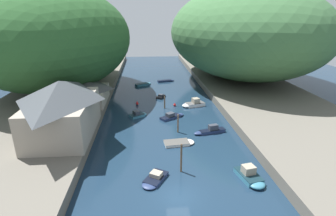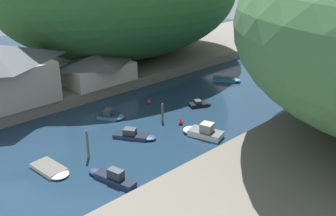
{
  "view_description": "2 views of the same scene",
  "coord_description": "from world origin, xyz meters",
  "px_view_note": "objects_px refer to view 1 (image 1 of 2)",
  "views": [
    {
      "loc": [
        -3.09,
        -22.37,
        18.06
      ],
      "look_at": [
        0.8,
        22.56,
        1.74
      ],
      "focal_mm": 28.0,
      "sensor_mm": 36.0,
      "label": 1
    },
    {
      "loc": [
        31.74,
        -1.35,
        19.57
      ],
      "look_at": [
        1.35,
        27.42,
        2.05
      ],
      "focal_mm": 40.0,
      "sensor_mm": 36.0,
      "label": 2
    }
  ],
  "objects_px": {
    "boat_moored_right": "(138,115)",
    "boat_mid_channel": "(161,96)",
    "boat_yellow_tender": "(144,84)",
    "channel_buoy_near": "(175,105)",
    "boat_white_cruiser": "(210,131)",
    "boat_cabin_cruiser": "(172,116)",
    "boat_near_quay": "(180,143)",
    "boathouse_shed": "(88,92)",
    "boat_far_right_bank": "(193,104)",
    "waterfront_building": "(62,107)",
    "boat_small_dinghy": "(250,177)",
    "boat_open_rowboat": "(154,179)",
    "boat_red_skiff": "(166,81)",
    "channel_buoy_far": "(137,103)",
    "person_on_quay": "(86,114)"
  },
  "relations": [
    {
      "from": "boat_moored_right",
      "to": "boat_mid_channel",
      "type": "height_order",
      "value": "boat_moored_right"
    },
    {
      "from": "boat_yellow_tender",
      "to": "channel_buoy_near",
      "type": "xyz_separation_m",
      "value": [
        6.35,
        -17.29,
        0.02
      ]
    },
    {
      "from": "boat_yellow_tender",
      "to": "boat_white_cruiser",
      "type": "xyz_separation_m",
      "value": [
        10.48,
        -30.6,
        0.11
      ]
    },
    {
      "from": "boat_yellow_tender",
      "to": "channel_buoy_near",
      "type": "height_order",
      "value": "channel_buoy_near"
    },
    {
      "from": "boat_mid_channel",
      "to": "boat_cabin_cruiser",
      "type": "height_order",
      "value": "boat_cabin_cruiser"
    },
    {
      "from": "boat_near_quay",
      "to": "boat_cabin_cruiser",
      "type": "relative_size",
      "value": 0.94
    },
    {
      "from": "boat_yellow_tender",
      "to": "channel_buoy_near",
      "type": "bearing_deg",
      "value": -9.88
    },
    {
      "from": "boathouse_shed",
      "to": "boat_moored_right",
      "type": "xyz_separation_m",
      "value": [
        9.78,
        -4.54,
        -3.36
      ]
    },
    {
      "from": "boat_near_quay",
      "to": "boat_far_right_bank",
      "type": "xyz_separation_m",
      "value": [
        4.81,
        16.26,
        0.3
      ]
    },
    {
      "from": "waterfront_building",
      "to": "boat_near_quay",
      "type": "relative_size",
      "value": 3.1
    },
    {
      "from": "boat_small_dinghy",
      "to": "boat_cabin_cruiser",
      "type": "xyz_separation_m",
      "value": [
        -6.94,
        19.78,
        -0.15
      ]
    },
    {
      "from": "boat_open_rowboat",
      "to": "boat_red_skiff",
      "type": "relative_size",
      "value": 0.86
    },
    {
      "from": "boat_small_dinghy",
      "to": "channel_buoy_near",
      "type": "xyz_separation_m",
      "value": [
        -5.83,
        26.08,
        -0.16
      ]
    },
    {
      "from": "boat_white_cruiser",
      "to": "channel_buoy_far",
      "type": "height_order",
      "value": "boat_white_cruiser"
    },
    {
      "from": "boat_open_rowboat",
      "to": "boat_yellow_tender",
      "type": "height_order",
      "value": "boat_open_rowboat"
    },
    {
      "from": "boat_far_right_bank",
      "to": "boat_moored_right",
      "type": "bearing_deg",
      "value": 96.2
    },
    {
      "from": "channel_buoy_near",
      "to": "boat_white_cruiser",
      "type": "bearing_deg",
      "value": -72.78
    },
    {
      "from": "boat_open_rowboat",
      "to": "boat_cabin_cruiser",
      "type": "bearing_deg",
      "value": -70.93
    },
    {
      "from": "waterfront_building",
      "to": "channel_buoy_near",
      "type": "bearing_deg",
      "value": 40.2
    },
    {
      "from": "boat_near_quay",
      "to": "boat_yellow_tender",
      "type": "bearing_deg",
      "value": -177.12
    },
    {
      "from": "boat_white_cruiser",
      "to": "boat_red_skiff",
      "type": "bearing_deg",
      "value": -6.5
    },
    {
      "from": "boathouse_shed",
      "to": "boat_open_rowboat",
      "type": "xyz_separation_m",
      "value": [
        12.01,
        -24.8,
        -3.44
      ]
    },
    {
      "from": "boat_white_cruiser",
      "to": "boat_cabin_cruiser",
      "type": "relative_size",
      "value": 1.09
    },
    {
      "from": "boat_moored_right",
      "to": "person_on_quay",
      "type": "xyz_separation_m",
      "value": [
        -8.26,
        -4.72,
        2.15
      ]
    },
    {
      "from": "boat_cabin_cruiser",
      "to": "channel_buoy_near",
      "type": "relative_size",
      "value": 6.13
    },
    {
      "from": "boathouse_shed",
      "to": "boat_near_quay",
      "type": "relative_size",
      "value": 2.31
    },
    {
      "from": "boat_red_skiff",
      "to": "person_on_quay",
      "type": "distance_m",
      "value": 34.46
    },
    {
      "from": "boat_moored_right",
      "to": "boat_open_rowboat",
      "type": "distance_m",
      "value": 20.38
    },
    {
      "from": "waterfront_building",
      "to": "boathouse_shed",
      "type": "xyz_separation_m",
      "value": [
        0.46,
        14.35,
        -1.92
      ]
    },
    {
      "from": "boat_moored_right",
      "to": "boat_open_rowboat",
      "type": "xyz_separation_m",
      "value": [
        2.23,
        -20.26,
        -0.08
      ]
    },
    {
      "from": "waterfront_building",
      "to": "boat_far_right_bank",
      "type": "xyz_separation_m",
      "value": [
        21.39,
        14.58,
        -5.13
      ]
    },
    {
      "from": "boat_red_skiff",
      "to": "channel_buoy_far",
      "type": "bearing_deg",
      "value": -35.3
    },
    {
      "from": "boat_mid_channel",
      "to": "boat_cabin_cruiser",
      "type": "relative_size",
      "value": 0.68
    },
    {
      "from": "waterfront_building",
      "to": "person_on_quay",
      "type": "height_order",
      "value": "waterfront_building"
    },
    {
      "from": "boat_yellow_tender",
      "to": "boathouse_shed",
      "type": "bearing_deg",
      "value": -61.27
    },
    {
      "from": "channel_buoy_near",
      "to": "boat_moored_right",
      "type": "bearing_deg",
      "value": -145.48
    },
    {
      "from": "boathouse_shed",
      "to": "channel_buoy_far",
      "type": "xyz_separation_m",
      "value": [
        9.42,
        2.07,
        -3.37
      ]
    },
    {
      "from": "boat_moored_right",
      "to": "channel_buoy_far",
      "type": "relative_size",
      "value": 4.18
    },
    {
      "from": "boat_open_rowboat",
      "to": "boathouse_shed",
      "type": "bearing_deg",
      "value": -33.1
    },
    {
      "from": "boat_white_cruiser",
      "to": "person_on_quay",
      "type": "height_order",
      "value": "person_on_quay"
    },
    {
      "from": "waterfront_building",
      "to": "channel_buoy_near",
      "type": "height_order",
      "value": "waterfront_building"
    },
    {
      "from": "boat_mid_channel",
      "to": "boat_yellow_tender",
      "type": "distance_m",
      "value": 11.76
    },
    {
      "from": "boat_small_dinghy",
      "to": "person_on_quay",
      "type": "height_order",
      "value": "person_on_quay"
    },
    {
      "from": "boat_near_quay",
      "to": "boat_mid_channel",
      "type": "xyz_separation_m",
      "value": [
        -1.34,
        22.8,
        0.08
      ]
    },
    {
      "from": "boat_near_quay",
      "to": "person_on_quay",
      "type": "distance_m",
      "value": 16.27
    },
    {
      "from": "boat_white_cruiser",
      "to": "waterfront_building",
      "type": "bearing_deg",
      "value": 80.68
    },
    {
      "from": "boat_moored_right",
      "to": "boat_red_skiff",
      "type": "bearing_deg",
      "value": 131.97
    },
    {
      "from": "boat_small_dinghy",
      "to": "boat_mid_channel",
      "type": "bearing_deg",
      "value": -87.17
    },
    {
      "from": "waterfront_building",
      "to": "boat_red_skiff",
      "type": "distance_m",
      "value": 40.18
    },
    {
      "from": "boat_mid_channel",
      "to": "person_on_quay",
      "type": "height_order",
      "value": "person_on_quay"
    }
  ]
}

